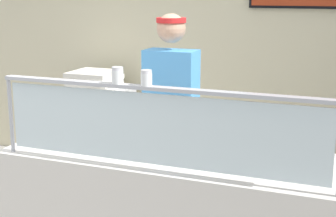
{
  "coord_description": "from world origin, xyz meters",
  "views": [
    {
      "loc": [
        2.1,
        -2.39,
        1.93
      ],
      "look_at": [
        0.99,
        0.41,
        1.22
      ],
      "focal_mm": 54.65,
      "sensor_mm": 36.0,
      "label": 1
    }
  ],
  "objects_px": {
    "pizza_server": "(140,141)",
    "parmesan_shaker": "(118,76)",
    "worker_figure": "(171,116)",
    "pizza_tray": "(146,144)",
    "pepper_flake_shaker": "(146,79)",
    "pizza_box_stack": "(94,80)"
  },
  "relations": [
    {
      "from": "pepper_flake_shaker",
      "to": "pizza_box_stack",
      "type": "relative_size",
      "value": 0.18
    },
    {
      "from": "pizza_server",
      "to": "parmesan_shaker",
      "type": "relative_size",
      "value": 3.04
    },
    {
      "from": "pepper_flake_shaker",
      "to": "worker_figure",
      "type": "relative_size",
      "value": 0.05
    },
    {
      "from": "parmesan_shaker",
      "to": "worker_figure",
      "type": "relative_size",
      "value": 0.05
    },
    {
      "from": "pizza_tray",
      "to": "pizza_server",
      "type": "xyz_separation_m",
      "value": [
        -0.03,
        -0.02,
        0.02
      ]
    },
    {
      "from": "pizza_server",
      "to": "pizza_tray",
      "type": "bearing_deg",
      "value": 45.57
    },
    {
      "from": "pizza_tray",
      "to": "pizza_box_stack",
      "type": "xyz_separation_m",
      "value": [
        -1.34,
        1.7,
        0.05
      ]
    },
    {
      "from": "pepper_flake_shaker",
      "to": "pizza_box_stack",
      "type": "height_order",
      "value": "pepper_flake_shaker"
    },
    {
      "from": "pizza_server",
      "to": "parmesan_shaker",
      "type": "height_order",
      "value": "parmesan_shaker"
    },
    {
      "from": "pizza_tray",
      "to": "pepper_flake_shaker",
      "type": "bearing_deg",
      "value": -64.87
    },
    {
      "from": "pizza_tray",
      "to": "parmesan_shaker",
      "type": "xyz_separation_m",
      "value": [
        0.01,
        -0.39,
        0.5
      ]
    },
    {
      "from": "pizza_box_stack",
      "to": "pepper_flake_shaker",
      "type": "bearing_deg",
      "value": -53.93
    },
    {
      "from": "parmesan_shaker",
      "to": "pizza_tray",
      "type": "bearing_deg",
      "value": 91.37
    },
    {
      "from": "pizza_server",
      "to": "parmesan_shaker",
      "type": "bearing_deg",
      "value": -73.34
    },
    {
      "from": "pepper_flake_shaker",
      "to": "parmesan_shaker",
      "type": "bearing_deg",
      "value": 180.0
    },
    {
      "from": "worker_figure",
      "to": "pizza_box_stack",
      "type": "xyz_separation_m",
      "value": [
        -1.28,
        1.1,
        0.01
      ]
    },
    {
      "from": "worker_figure",
      "to": "pizza_box_stack",
      "type": "relative_size",
      "value": 3.7
    },
    {
      "from": "parmesan_shaker",
      "to": "worker_figure",
      "type": "bearing_deg",
      "value": 93.91
    },
    {
      "from": "pizza_tray",
      "to": "pepper_flake_shaker",
      "type": "height_order",
      "value": "pepper_flake_shaker"
    },
    {
      "from": "pizza_server",
      "to": "worker_figure",
      "type": "height_order",
      "value": "worker_figure"
    },
    {
      "from": "pizza_server",
      "to": "parmesan_shaker",
      "type": "distance_m",
      "value": 0.6
    },
    {
      "from": "pizza_box_stack",
      "to": "pizza_tray",
      "type": "bearing_deg",
      "value": -51.78
    }
  ]
}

